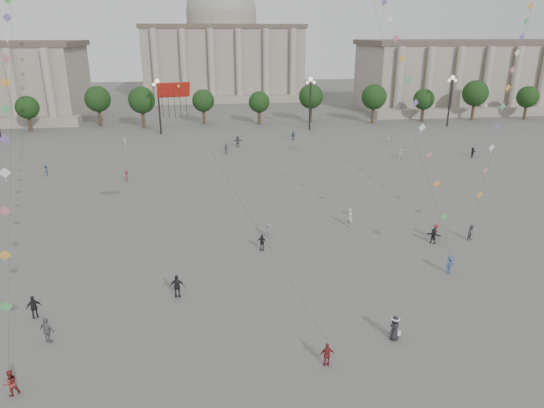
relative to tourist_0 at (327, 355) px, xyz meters
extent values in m
plane|color=#565351|center=(-0.56, 3.39, -0.78)|extent=(360.00, 360.00, 0.00)
cube|color=gray|center=(74.44, 98.39, 7.22)|extent=(80.00, 22.00, 16.00)
cube|color=brown|center=(74.44, 98.39, 15.82)|extent=(81.60, 22.44, 1.20)
cube|color=gray|center=(74.44, 85.39, 0.22)|extent=(84.00, 4.00, 2.00)
cube|color=gray|center=(-0.56, 133.39, 9.22)|extent=(46.00, 30.00, 20.00)
cube|color=brown|center=(-0.56, 133.39, 19.82)|extent=(46.92, 30.60, 1.20)
cube|color=gray|center=(-0.56, 116.39, 0.22)|extent=(48.30, 4.00, 2.00)
cylinder|color=gray|center=(-0.56, 133.39, 21.72)|extent=(21.00, 21.00, 5.00)
sphere|color=#9A9B8C|center=(-0.56, 133.39, 24.22)|extent=(21.00, 21.00, 21.00)
cylinder|color=#39291C|center=(-42.56, 81.39, 0.98)|extent=(0.70, 0.70, 3.52)
sphere|color=black|center=(-42.56, 81.39, 4.66)|extent=(5.12, 5.12, 5.12)
cylinder|color=#39291C|center=(-30.56, 81.39, 0.98)|extent=(0.70, 0.70, 3.52)
sphere|color=black|center=(-30.56, 81.39, 4.66)|extent=(5.12, 5.12, 5.12)
cylinder|color=#39291C|center=(-18.56, 81.39, 0.98)|extent=(0.70, 0.70, 3.52)
sphere|color=black|center=(-18.56, 81.39, 4.66)|extent=(5.12, 5.12, 5.12)
cylinder|color=#39291C|center=(-6.56, 81.39, 0.98)|extent=(0.70, 0.70, 3.52)
sphere|color=black|center=(-6.56, 81.39, 4.66)|extent=(5.12, 5.12, 5.12)
cylinder|color=#39291C|center=(5.44, 81.39, 0.98)|extent=(0.70, 0.70, 3.52)
sphere|color=black|center=(5.44, 81.39, 4.66)|extent=(5.12, 5.12, 5.12)
cylinder|color=#39291C|center=(17.44, 81.39, 0.98)|extent=(0.70, 0.70, 3.52)
sphere|color=black|center=(17.44, 81.39, 4.66)|extent=(5.12, 5.12, 5.12)
cylinder|color=#39291C|center=(29.44, 81.39, 0.98)|extent=(0.70, 0.70, 3.52)
sphere|color=black|center=(29.44, 81.39, 4.66)|extent=(5.12, 5.12, 5.12)
cylinder|color=#39291C|center=(41.44, 81.39, 0.98)|extent=(0.70, 0.70, 3.52)
sphere|color=black|center=(41.44, 81.39, 4.66)|extent=(5.12, 5.12, 5.12)
cylinder|color=#39291C|center=(53.44, 81.39, 0.98)|extent=(0.70, 0.70, 3.52)
sphere|color=black|center=(53.44, 81.39, 4.66)|extent=(5.12, 5.12, 5.12)
cylinder|color=#39291C|center=(65.44, 81.39, 0.98)|extent=(0.70, 0.70, 3.52)
sphere|color=black|center=(65.44, 81.39, 4.66)|extent=(5.12, 5.12, 5.12)
cylinder|color=#262628|center=(-15.56, 73.39, 4.22)|extent=(0.36, 0.36, 10.00)
sphere|color=#FFE5B2|center=(-15.56, 73.39, 9.42)|extent=(0.90, 0.90, 0.90)
sphere|color=#FFE5B2|center=(-16.26, 73.39, 8.82)|extent=(0.60, 0.60, 0.60)
sphere|color=#FFE5B2|center=(-14.86, 73.39, 8.82)|extent=(0.60, 0.60, 0.60)
cylinder|color=#262628|center=(14.44, 73.39, 4.22)|extent=(0.36, 0.36, 10.00)
sphere|color=#FFE5B2|center=(14.44, 73.39, 9.42)|extent=(0.90, 0.90, 0.90)
sphere|color=#FFE5B2|center=(13.74, 73.39, 8.82)|extent=(0.60, 0.60, 0.60)
sphere|color=#FFE5B2|center=(15.14, 73.39, 8.82)|extent=(0.60, 0.60, 0.60)
cylinder|color=#262628|center=(44.44, 73.39, 4.22)|extent=(0.36, 0.36, 10.00)
sphere|color=#FFE5B2|center=(44.44, 73.39, 9.42)|extent=(0.90, 0.90, 0.90)
sphere|color=#FFE5B2|center=(43.74, 73.39, 8.82)|extent=(0.60, 0.60, 0.60)
sphere|color=#FFE5B2|center=(45.14, 73.39, 8.82)|extent=(0.60, 0.60, 0.60)
imported|color=#37477C|center=(9.39, 64.31, 0.04)|extent=(1.03, 0.88, 1.66)
imported|color=black|center=(14.45, 16.30, -0.02)|extent=(1.41, 1.18, 1.52)
imported|color=silver|center=(8.46, 56.16, 0.16)|extent=(1.45, 1.76, 1.89)
imported|color=slate|center=(-1.02, 19.67, -0.01)|extent=(1.01, 0.60, 1.54)
imported|color=white|center=(23.96, 48.12, 0.00)|extent=(1.47, 0.53, 1.57)
imported|color=maroon|center=(15.13, 17.26, -0.02)|extent=(1.09, 1.09, 1.52)
imported|color=black|center=(35.78, 47.44, 0.03)|extent=(1.50, 1.27, 1.62)
imported|color=#BABAB5|center=(-20.75, 61.83, 0.15)|extent=(0.59, 0.76, 1.86)
imported|color=#5E5F62|center=(-1.26, 60.13, 0.18)|extent=(1.83, 0.73, 1.93)
imported|color=#B3B4B0|center=(7.74, 21.57, 0.19)|extent=(0.81, 0.84, 1.94)
imported|color=slate|center=(-3.55, 55.04, 0.11)|extent=(1.13, 0.86, 1.78)
imported|color=maroon|center=(-17.52, 40.98, 0.01)|extent=(0.69, 1.08, 1.58)
imported|color=navy|center=(-29.21, 45.53, -0.01)|extent=(0.75, 1.09, 1.55)
imported|color=silver|center=(25.40, 57.82, 0.09)|extent=(1.10, 0.89, 1.75)
imported|color=black|center=(-2.01, 16.95, 0.01)|extent=(1.01, 0.74, 1.59)
imported|color=maroon|center=(0.00, 0.00, 0.00)|extent=(0.92, 0.39, 1.57)
imported|color=#222127|center=(-9.35, 9.40, 0.16)|extent=(1.14, 0.55, 1.88)
imported|color=slate|center=(-17.44, 4.75, 0.12)|extent=(1.14, 0.88, 1.80)
imported|color=black|center=(-19.22, 7.87, 0.09)|extent=(1.11, 0.77, 1.75)
imported|color=maroon|center=(-18.03, -0.07, 0.01)|extent=(0.98, 0.94, 1.59)
imported|color=#364B7B|center=(13.07, 10.23, 0.02)|extent=(1.19, 0.97, 1.60)
imported|color=#56575B|center=(18.46, 16.54, -0.01)|extent=(0.95, 0.89, 1.55)
imported|color=black|center=(5.04, 2.01, 0.07)|extent=(1.00, 0.92, 1.71)
cone|color=white|center=(5.04, 2.01, 0.84)|extent=(0.52, 0.52, 0.14)
cylinder|color=white|center=(5.04, 2.01, 0.78)|extent=(0.60, 0.60, 0.02)
cube|color=white|center=(5.29, 1.86, -0.23)|extent=(0.22, 0.10, 0.35)
cube|color=#AF1A12|center=(-8.69, 10.02, 14.70)|extent=(2.26, 0.98, 1.02)
cube|color=#188431|center=(-9.04, 9.98, 14.95)|extent=(0.38, 0.26, 0.34)
cube|color=#1F43AA|center=(-8.34, 9.98, 14.95)|extent=(0.38, 0.26, 0.34)
sphere|color=yellow|center=(-9.04, 9.94, 14.95)|extent=(0.20, 0.20, 0.20)
sphere|color=yellow|center=(-8.34, 9.94, 14.95)|extent=(0.20, 0.20, 0.20)
cylinder|color=#3F3F3F|center=(-4.35, 5.01, 7.76)|extent=(0.02, 0.02, 19.20)
cylinder|color=#3F3F3F|center=(-24.59, 28.84, 19.85)|extent=(0.02, 0.02, 70.56)
cube|color=#53B462|center=(-18.60, 2.45, 3.38)|extent=(0.76, 0.25, 0.76)
cube|color=gold|center=(-19.17, 4.96, 5.52)|extent=(0.76, 0.25, 0.76)
cube|color=#CD6C7F|center=(-19.74, 7.47, 7.49)|extent=(0.76, 0.25, 0.76)
cube|color=white|center=(-20.31, 9.99, 9.37)|extent=(0.76, 0.25, 0.76)
cube|color=#8159B2|center=(-20.88, 12.50, 11.17)|extent=(0.76, 0.25, 0.76)
cube|color=#53B462|center=(-21.45, 15.02, 12.93)|extent=(0.76, 0.25, 0.76)
cube|color=gold|center=(-22.03, 17.53, 14.64)|extent=(0.76, 0.25, 0.76)
cube|color=#CD6C7F|center=(-22.60, 20.04, 16.31)|extent=(0.76, 0.25, 0.76)
cube|color=white|center=(-23.17, 22.56, 17.95)|extent=(0.76, 0.25, 0.76)
cube|color=#8159B2|center=(-23.74, 25.07, 19.57)|extent=(0.76, 0.25, 0.76)
cube|color=#53B462|center=(-24.31, 27.58, 21.16)|extent=(0.76, 0.25, 0.76)
cube|color=#53B462|center=(13.01, 12.10, 3.62)|extent=(0.76, 0.25, 0.76)
cube|color=gold|center=(12.94, 13.97, 5.96)|extent=(0.76, 0.25, 0.76)
cube|color=#CD6C7F|center=(12.88, 15.84, 8.11)|extent=(0.76, 0.25, 0.76)
cube|color=white|center=(12.82, 17.70, 10.16)|extent=(0.76, 0.25, 0.76)
cube|color=#8159B2|center=(12.75, 19.57, 12.14)|extent=(0.76, 0.25, 0.76)
cube|color=#53B462|center=(12.69, 21.44, 14.05)|extent=(0.76, 0.25, 0.76)
cube|color=gold|center=(12.63, 23.31, 15.92)|extent=(0.76, 0.25, 0.76)
cube|color=#CD6C7F|center=(12.56, 25.18, 17.74)|extent=(0.76, 0.25, 0.76)
cube|color=white|center=(12.50, 27.04, 19.54)|extent=(0.76, 0.25, 0.76)
cube|color=#8159B2|center=(12.44, 28.91, 21.30)|extent=(0.76, 0.25, 0.76)
cylinder|color=#3F3F3F|center=(29.20, 29.24, 18.36)|extent=(0.02, 0.02, 48.51)
cube|color=gold|center=(19.48, 17.75, 3.37)|extent=(0.76, 0.25, 0.76)
cube|color=#CD6C7F|center=(20.50, 18.96, 5.50)|extent=(0.76, 0.25, 0.76)
cube|color=white|center=(21.53, 20.17, 7.47)|extent=(0.76, 0.25, 0.76)
cube|color=#8159B2|center=(22.55, 21.38, 9.34)|extent=(0.76, 0.25, 0.76)
cube|color=#53B462|center=(23.58, 22.59, 11.14)|extent=(0.76, 0.25, 0.76)
cube|color=gold|center=(24.60, 23.80, 12.88)|extent=(0.76, 0.25, 0.76)
cube|color=#CD6C7F|center=(25.62, 25.01, 14.59)|extent=(0.76, 0.25, 0.76)
cube|color=white|center=(26.65, 26.22, 16.26)|extent=(0.76, 0.25, 0.76)
cube|color=#8159B2|center=(27.67, 27.43, 17.89)|extent=(0.76, 0.25, 0.76)
cube|color=#53B462|center=(28.69, 28.64, 19.50)|extent=(0.76, 0.25, 0.76)
cube|color=gold|center=(29.72, 29.85, 21.09)|extent=(0.76, 0.25, 0.76)
camera|label=1|loc=(-6.61, -23.79, 18.40)|focal=32.00mm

